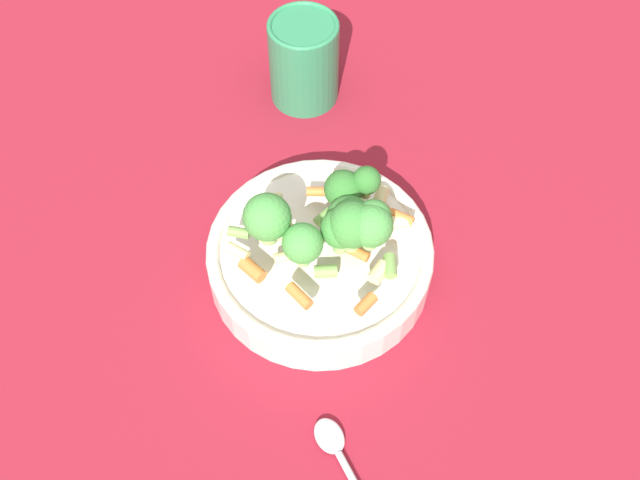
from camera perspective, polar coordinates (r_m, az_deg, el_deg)
name	(u,v)px	position (r m, az deg, el deg)	size (l,w,h in m)	color
ground_plane	(320,270)	(0.80, 0.00, -2.30)	(3.00, 3.00, 0.00)	maroon
bowl	(320,257)	(0.78, 0.00, -1.30)	(0.23, 0.23, 0.05)	silver
pasta_salad	(335,221)	(0.72, 1.14, 1.43)	(0.17, 0.18, 0.08)	#8CB766
cup	(304,60)	(0.92, -1.24, 13.57)	(0.08, 0.08, 0.11)	#2D7F51
spoon	(345,466)	(0.71, 1.95, -16.82)	(0.16, 0.03, 0.01)	silver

